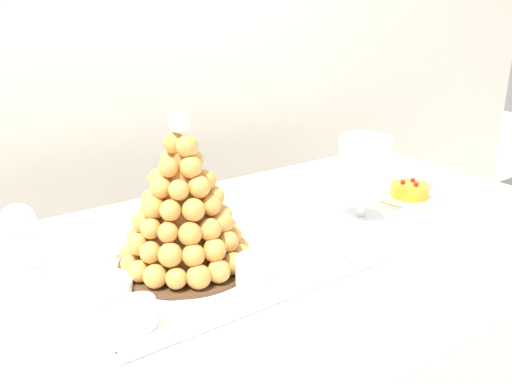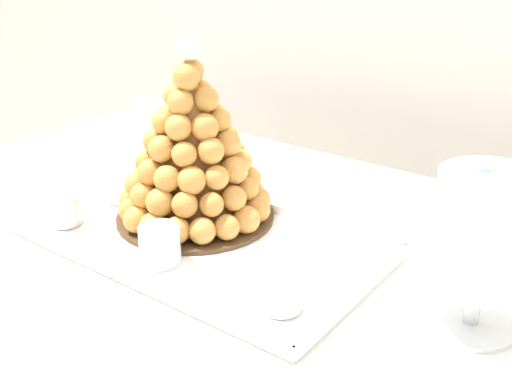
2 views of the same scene
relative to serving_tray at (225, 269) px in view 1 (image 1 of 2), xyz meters
name	(u,v)px [view 1 (image 1 of 2)]	position (x,y,z in m)	size (l,w,h in m)	color
backdrop_wall	(109,23)	(0.15, 0.93, 0.46)	(4.80, 0.10, 2.50)	silver
buffet_table	(270,282)	(0.15, 0.04, -0.10)	(1.71, 0.94, 0.79)	brown
serving_tray	(225,269)	(0.00, 0.00, 0.00)	(0.60, 0.33, 0.02)	white
croquembouche	(184,210)	(-0.06, 0.06, 0.13)	(0.28, 0.28, 0.32)	#4C331E
dessert_cup_left	(140,314)	(-0.23, -0.09, 0.03)	(0.05, 0.05, 0.05)	silver
dessert_cup_mid_left	(252,273)	(0.00, -0.09, 0.03)	(0.06, 0.06, 0.06)	silver
dessert_cup_centre	(333,243)	(0.22, -0.08, 0.03)	(0.06, 0.06, 0.06)	silver
creme_brulee_ramekin	(106,285)	(-0.23, 0.05, 0.01)	(0.10, 0.10, 0.02)	white
macaron_goblet	(362,166)	(0.44, 0.05, 0.13)	(0.13, 0.13, 0.23)	white
fruit_tart_plate	(409,193)	(0.66, 0.06, 0.01)	(0.21, 0.21, 0.06)	white
wine_glass	(18,224)	(-0.34, 0.22, 0.11)	(0.07, 0.07, 0.15)	silver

